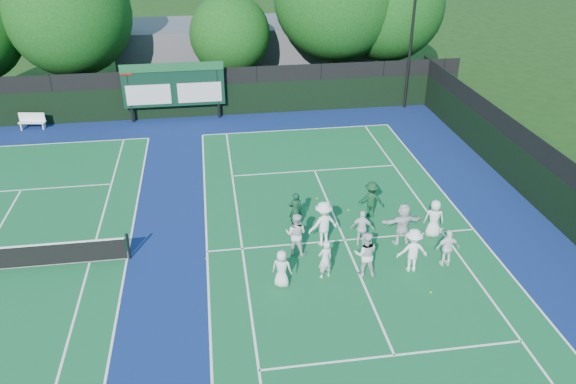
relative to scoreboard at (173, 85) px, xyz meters
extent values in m
plane|color=#15340E|center=(7.01, -15.59, -2.19)|extent=(120.00, 120.00, 0.00)
cube|color=navy|center=(1.01, -14.59, -2.19)|extent=(34.00, 32.00, 0.01)
cube|color=#125B2E|center=(7.01, -14.59, -2.18)|extent=(10.97, 23.77, 0.00)
cube|color=white|center=(7.01, -2.70, -2.18)|extent=(10.97, 0.08, 0.00)
cube|color=white|center=(1.53, -14.59, -2.18)|extent=(0.08, 23.77, 0.00)
cube|color=white|center=(12.50, -14.59, -2.18)|extent=(0.08, 23.77, 0.00)
cube|color=white|center=(2.90, -14.59, -2.18)|extent=(0.08, 23.77, 0.00)
cube|color=white|center=(11.13, -14.59, -2.18)|extent=(0.08, 23.77, 0.00)
cube|color=white|center=(7.01, -20.99, -2.18)|extent=(8.23, 0.08, 0.00)
cube|color=white|center=(7.01, -8.19, -2.18)|extent=(8.23, 0.08, 0.00)
cube|color=white|center=(7.01, -14.59, -2.18)|extent=(0.08, 12.80, 0.00)
cube|color=white|center=(-6.99, -2.70, -2.18)|extent=(10.97, 0.08, 0.00)
cube|color=white|center=(-1.50, -14.59, -2.18)|extent=(0.08, 23.77, 0.00)
cube|color=white|center=(-2.87, -14.59, -2.18)|extent=(0.08, 23.77, 0.00)
cube|color=white|center=(-6.99, -8.19, -2.18)|extent=(8.23, 0.08, 0.00)
cube|color=black|center=(1.01, 0.41, -1.19)|extent=(34.00, 0.08, 2.00)
cube|color=black|center=(1.01, 0.41, 0.31)|extent=(34.00, 0.05, 1.00)
cube|color=black|center=(16.01, -14.59, -1.19)|extent=(0.08, 32.00, 2.00)
cube|color=black|center=(16.01, -14.59, 0.31)|extent=(0.05, 32.00, 1.00)
cylinder|color=black|center=(-2.59, 0.01, -0.44)|extent=(0.16, 0.16, 3.50)
cylinder|color=black|center=(2.61, 0.01, -0.44)|extent=(0.16, 0.16, 3.50)
cube|color=black|center=(0.01, 0.01, 0.01)|extent=(6.00, 0.15, 2.60)
cube|color=#164E28|center=(0.01, -0.09, 1.11)|extent=(6.00, 0.05, 0.50)
cube|color=silver|center=(-1.49, -0.09, -0.49)|extent=(2.60, 0.04, 1.20)
cube|color=silver|center=(1.51, -0.09, -0.49)|extent=(2.60, 0.04, 1.20)
cube|color=maroon|center=(-2.59, -0.09, 1.01)|extent=(0.70, 0.04, 0.50)
cube|color=#55565A|center=(5.01, 8.41, -0.19)|extent=(18.00, 6.00, 4.00)
cylinder|color=black|center=(14.51, 0.11, 2.81)|extent=(0.16, 0.16, 10.00)
cylinder|color=black|center=(-1.39, -14.59, -1.64)|extent=(0.10, 0.10, 1.10)
cube|color=white|center=(-8.29, -0.29, -1.76)|extent=(1.57, 0.64, 0.06)
cube|color=white|center=(-8.29, -0.13, -1.48)|extent=(1.51, 0.30, 0.51)
cube|color=white|center=(-8.90, -0.29, -1.99)|extent=(0.12, 0.36, 0.41)
cube|color=white|center=(-7.68, -0.29, -1.99)|extent=(0.12, 0.36, 0.41)
cylinder|color=#311A0D|center=(-6.07, 3.91, -0.73)|extent=(0.44, 0.44, 2.91)
sphere|color=#0D3C0F|center=(-6.07, 3.91, 3.57)|extent=(7.60, 7.60, 7.60)
sphere|color=#0D3C0F|center=(-5.47, 4.21, 2.81)|extent=(5.32, 5.32, 5.32)
cylinder|color=#311A0D|center=(3.68, 3.91, -1.09)|extent=(0.44, 0.44, 2.21)
sphere|color=#0D3C0F|center=(3.68, 3.91, 1.97)|extent=(5.20, 5.20, 5.20)
sphere|color=#0D3C0F|center=(4.28, 4.21, 1.45)|extent=(3.64, 3.64, 3.64)
cylinder|color=#311A0D|center=(10.71, 3.91, -0.54)|extent=(0.44, 0.44, 3.31)
sphere|color=#0D3C0F|center=(11.31, 4.21, 3.41)|extent=(5.85, 5.85, 5.85)
cylinder|color=#311A0D|center=(14.15, 3.91, -0.68)|extent=(0.44, 0.44, 3.02)
sphere|color=#0D3C0F|center=(14.15, 3.91, 3.59)|extent=(7.37, 7.37, 7.37)
sphere|color=#0D3C0F|center=(14.75, 4.21, 2.85)|extent=(5.16, 5.16, 5.16)
sphere|color=#CFE01A|center=(4.11, -16.44, -2.16)|extent=(0.07, 0.07, 0.07)
sphere|color=#CFE01A|center=(7.73, -12.32, -2.16)|extent=(0.07, 0.07, 0.07)
sphere|color=#CFE01A|center=(9.20, -18.29, -2.16)|extent=(0.07, 0.07, 0.07)
sphere|color=#CFE01A|center=(1.48, -15.08, -2.16)|extent=(0.07, 0.07, 0.07)
sphere|color=#CFE01A|center=(6.58, -11.06, -2.16)|extent=(0.07, 0.07, 0.07)
sphere|color=#CFE01A|center=(11.22, -14.36, -2.16)|extent=(0.07, 0.07, 0.07)
imported|color=silver|center=(4.12, -17.09, -1.46)|extent=(0.83, 0.69, 1.45)
imported|color=silver|center=(5.73, -16.83, -1.42)|extent=(0.65, 0.52, 1.54)
imported|color=silver|center=(7.19, -16.87, -1.31)|extent=(0.98, 0.83, 1.76)
imported|color=white|center=(8.95, -16.88, -1.32)|extent=(1.16, 0.71, 1.74)
imported|color=white|center=(10.35, -16.77, -1.44)|extent=(0.89, 0.39, 1.51)
imported|color=silver|center=(4.93, -15.17, -1.32)|extent=(1.04, 0.95, 1.74)
imported|color=white|center=(6.09, -14.70, -1.25)|extent=(1.36, 1.00, 1.88)
imported|color=white|center=(7.59, -14.97, -1.43)|extent=(0.96, 0.62, 1.52)
imported|color=silver|center=(9.18, -15.09, -1.30)|extent=(1.67, 0.62, 1.78)
imported|color=white|center=(10.61, -14.76, -1.38)|extent=(0.90, 0.70, 1.62)
imported|color=#0E331E|center=(5.23, -13.25, -1.40)|extent=(0.61, 0.42, 1.59)
imported|color=#0F391D|center=(8.55, -12.89, -1.37)|extent=(1.20, 0.95, 1.63)
camera|label=1|loc=(1.98, -32.93, 10.21)|focal=35.00mm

